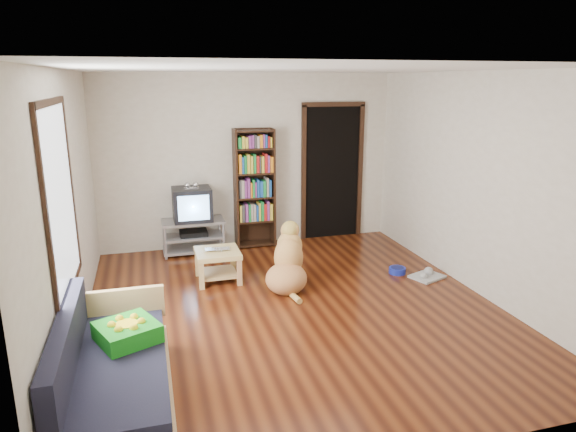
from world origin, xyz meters
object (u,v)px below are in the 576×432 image
object	(u,v)px
dog	(288,264)
green_cushion	(127,332)
laptop	(218,251)
sofa	(112,378)
tv_stand	(194,235)
bookshelf	(254,182)
coffee_table	(218,260)
crt_tv	(192,204)
grey_rag	(427,277)
dog_bowl	(397,270)

from	to	relation	value
dog	green_cushion	bearing A→B (deg)	-137.17
laptop	sofa	xyz separation A→B (m)	(-1.16, -2.40, -0.15)
tv_stand	bookshelf	distance (m)	1.20
green_cushion	laptop	world-z (taller)	green_cushion
dog	coffee_table	bearing A→B (deg)	151.97
crt_tv	grey_rag	bearing A→B (deg)	-33.54
crt_tv	sofa	world-z (taller)	crt_tv
green_cushion	dog	distance (m)	2.53
sofa	coffee_table	bearing A→B (deg)	64.42
sofa	dog	world-z (taller)	sofa
tv_stand	green_cushion	bearing A→B (deg)	-104.25
dog_bowl	laptop	bearing A→B (deg)	171.11
crt_tv	green_cushion	bearing A→B (deg)	-104.16
crt_tv	sofa	xyz separation A→B (m)	(-0.97, -3.65, -0.48)
tv_stand	grey_rag	bearing A→B (deg)	-33.23
laptop	crt_tv	xyz separation A→B (m)	(-0.19, 1.26, 0.33)
sofa	dog	xyz separation A→B (m)	(1.97, 2.00, 0.04)
coffee_table	dog	size ratio (longest dim) A/B	0.56
coffee_table	sofa	bearing A→B (deg)	-115.58
coffee_table	grey_rag	bearing A→B (deg)	-13.76
tv_stand	sofa	xyz separation A→B (m)	(-0.97, -3.63, -0.01)
grey_rag	crt_tv	size ratio (longest dim) A/B	0.69
green_cushion	dog	size ratio (longest dim) A/B	0.45
green_cushion	laptop	distance (m)	2.36
green_cushion	tv_stand	size ratio (longest dim) A/B	0.49
green_cushion	crt_tv	xyz separation A→B (m)	(0.85, 3.37, 0.25)
crt_tv	bookshelf	world-z (taller)	bookshelf
laptop	dog_bowl	distance (m)	2.39
crt_tv	dog	bearing A→B (deg)	-58.94
crt_tv	dog	distance (m)	1.98
tv_stand	dog	world-z (taller)	dog
bookshelf	crt_tv	bearing A→B (deg)	-175.68
grey_rag	dog	size ratio (longest dim) A/B	0.41
green_cushion	grey_rag	xyz separation A→B (m)	(3.67, 1.50, -0.48)
laptop	dog_bowl	world-z (taller)	laptop
green_cushion	bookshelf	size ratio (longest dim) A/B	0.25
crt_tv	dog	size ratio (longest dim) A/B	0.59
dog_bowl	dog	world-z (taller)	dog
bookshelf	dog	xyz separation A→B (m)	(0.05, -1.73, -0.70)
green_cushion	laptop	xyz separation A→B (m)	(1.04, 2.11, -0.08)
crt_tv	dog_bowl	bearing A→B (deg)	-32.72
grey_rag	dog_bowl	bearing A→B (deg)	140.19
dog	grey_rag	bearing A→B (deg)	-6.69
laptop	crt_tv	size ratio (longest dim) A/B	0.54
grey_rag	crt_tv	xyz separation A→B (m)	(-2.82, 1.87, 0.73)
laptop	crt_tv	world-z (taller)	crt_tv
dog_bowl	grey_rag	size ratio (longest dim) A/B	0.55
tv_stand	crt_tv	distance (m)	0.47
tv_stand	sofa	size ratio (longest dim) A/B	0.50
laptop	coffee_table	distance (m)	0.14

